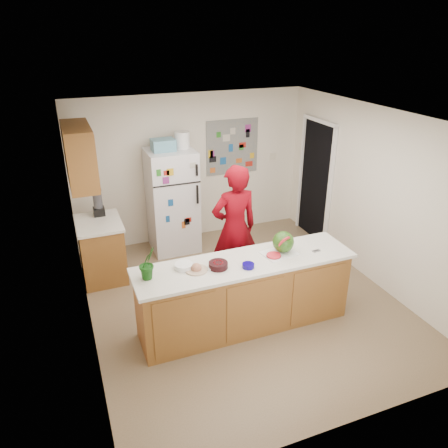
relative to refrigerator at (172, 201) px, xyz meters
name	(u,v)px	position (x,y,z in m)	size (l,w,h in m)	color
floor	(243,301)	(0.45, -1.88, -0.86)	(4.00, 4.50, 0.02)	brown
wall_back	(191,168)	(0.45, 0.38, 0.40)	(4.00, 0.02, 2.50)	beige
wall_left	(79,244)	(-1.56, -1.88, 0.40)	(0.02, 4.50, 2.50)	beige
wall_right	(374,197)	(2.46, -1.88, 0.40)	(0.02, 4.50, 2.50)	beige
ceiling	(247,117)	(0.45, -1.88, 1.66)	(4.00, 4.50, 0.02)	white
doorway	(316,181)	(2.44, -0.43, 0.17)	(0.03, 0.85, 2.04)	black
peninsula_base	(245,295)	(0.25, -2.38, -0.41)	(2.60, 0.62, 0.88)	brown
peninsula_top	(245,263)	(0.25, -2.38, 0.05)	(2.68, 0.70, 0.04)	silver
side_counter_base	(102,251)	(-1.24, -0.53, -0.42)	(0.60, 0.80, 0.86)	brown
side_counter_top	(98,223)	(-1.24, -0.53, 0.03)	(0.64, 0.84, 0.04)	silver
upper_cabinets	(79,156)	(-1.37, -0.58, 1.05)	(0.35, 1.00, 0.80)	brown
refrigerator	(172,201)	(0.00, 0.00, 0.00)	(0.75, 0.70, 1.70)	silver
fridge_top_bin	(163,145)	(-0.10, 0.00, 0.94)	(0.35, 0.28, 0.18)	#5999B2
photo_collage	(232,147)	(1.20, 0.36, 0.70)	(0.95, 0.01, 0.95)	slate
person	(234,229)	(0.49, -1.47, 0.06)	(0.67, 0.44, 1.82)	#66020B
blender_appliance	(98,203)	(-1.19, -0.29, 0.24)	(0.13, 0.13, 0.38)	black
cutting_board	(279,253)	(0.71, -2.36, 0.08)	(0.40, 0.30, 0.01)	white
watermelon	(283,242)	(0.77, -2.34, 0.21)	(0.26, 0.26, 0.26)	#19550F
watermelon_slice	(274,255)	(0.61, -2.41, 0.09)	(0.17, 0.17, 0.02)	#C82D51
cherry_bowl	(218,265)	(-0.10, -2.41, 0.11)	(0.22, 0.22, 0.07)	black
white_bowl	(184,266)	(-0.48, -2.27, 0.10)	(0.21, 0.21, 0.06)	white
cobalt_bowl	(248,266)	(0.22, -2.53, 0.10)	(0.14, 0.14, 0.05)	#0B0263
plate	(196,270)	(-0.36, -2.37, 0.08)	(0.26, 0.26, 0.02)	beige
paper_towel	(216,267)	(-0.12, -2.39, 0.08)	(0.18, 0.16, 0.02)	white
keys	(316,251)	(1.17, -2.47, 0.08)	(0.10, 0.04, 0.01)	gray
potted_plant	(148,263)	(-0.90, -2.33, 0.25)	(0.20, 0.16, 0.37)	#163E0B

